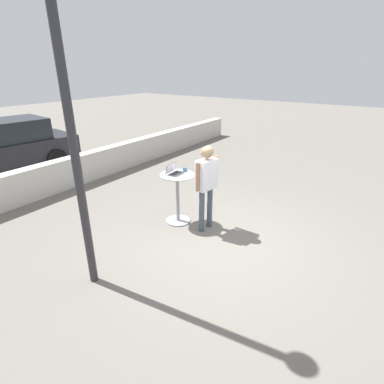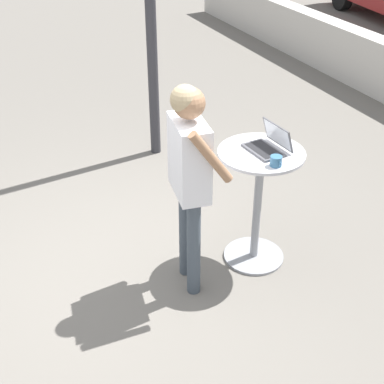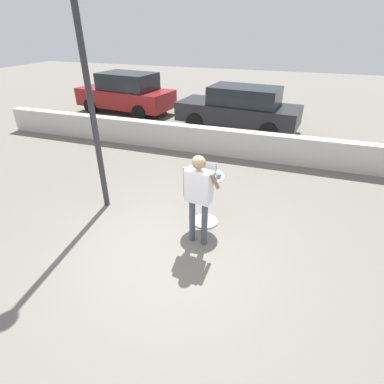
{
  "view_description": "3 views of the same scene",
  "coord_description": "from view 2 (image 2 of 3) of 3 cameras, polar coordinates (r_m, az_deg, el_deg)",
  "views": [
    {
      "loc": [
        -4.36,
        -2.39,
        3.12
      ],
      "look_at": [
        0.0,
        0.61,
        0.89
      ],
      "focal_mm": 28.0,
      "sensor_mm": 36.0,
      "label": 1
    },
    {
      "loc": [
        3.49,
        -0.93,
        3.06
      ],
      "look_at": [
        0.37,
        0.45,
        0.95
      ],
      "focal_mm": 50.0,
      "sensor_mm": 36.0,
      "label": 2
    },
    {
      "loc": [
        1.64,
        -3.82,
        3.61
      ],
      "look_at": [
        0.14,
        0.53,
        1.01
      ],
      "focal_mm": 28.0,
      "sensor_mm": 36.0,
      "label": 3
    }
  ],
  "objects": [
    {
      "name": "laptop",
      "position": [
        4.35,
        8.17,
        5.04
      ],
      "size": [
        0.37,
        0.3,
        0.21
      ],
      "color": "#515156",
      "rests_on": "cafe_table"
    },
    {
      "name": "cafe_table",
      "position": [
        4.55,
        7.06,
        -0.46
      ],
      "size": [
        0.71,
        0.71,
        1.08
      ],
      "color": "gray",
      "rests_on": "ground_plane"
    },
    {
      "name": "ground_plane",
      "position": [
        4.74,
        -6.92,
        -8.76
      ],
      "size": [
        50.0,
        50.0,
        0.0
      ],
      "primitive_type": "plane",
      "color": "slate"
    },
    {
      "name": "standing_person",
      "position": [
        3.99,
        -0.3,
        2.99
      ],
      "size": [
        0.62,
        0.36,
        1.76
      ],
      "color": "#424C56",
      "rests_on": "ground_plane"
    },
    {
      "name": "coffee_mug",
      "position": [
        4.13,
        8.96,
        3.28
      ],
      "size": [
        0.12,
        0.09,
        0.08
      ],
      "color": "#336084",
      "rests_on": "cafe_table"
    }
  ]
}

